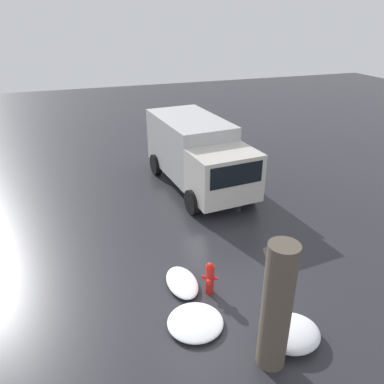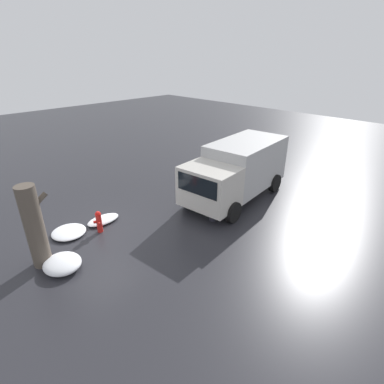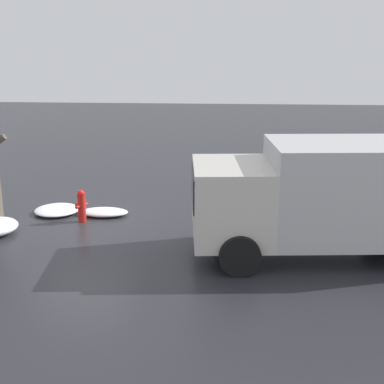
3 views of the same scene
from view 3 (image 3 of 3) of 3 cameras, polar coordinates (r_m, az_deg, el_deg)
ground_plane at (r=15.22m, az=-11.60°, el=-3.10°), size 60.00×60.00×0.00m
fire_hydrant at (r=15.08m, az=-11.70°, el=-1.41°), size 0.35×0.41×0.92m
delivery_truck at (r=12.62m, az=14.44°, el=-0.22°), size 6.16×3.05×2.67m
pedestrian at (r=11.91m, az=2.71°, el=-2.98°), size 0.40×0.40×1.86m
snow_pile_by_hydrant at (r=16.13m, az=-14.21°, el=-1.86°), size 1.29×1.31×0.19m
snow_pile_by_tree at (r=15.62m, az=-9.35°, el=-2.13°), size 1.38×0.78×0.20m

